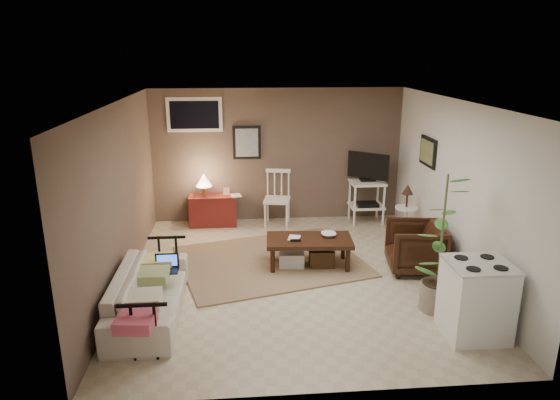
{
  "coord_description": "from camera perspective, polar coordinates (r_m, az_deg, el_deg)",
  "views": [
    {
      "loc": [
        -0.69,
        -6.34,
        3.03
      ],
      "look_at": [
        -0.14,
        0.35,
        1.01
      ],
      "focal_mm": 32.0,
      "sensor_mm": 36.0,
      "label": 1
    }
  ],
  "objects": [
    {
      "name": "art_right",
      "position": [
        8.09,
        16.55,
        5.31
      ],
      "size": [
        0.03,
        0.6,
        0.45
      ],
      "primitive_type": "cube",
      "color": "black"
    },
    {
      "name": "spindle_chair",
      "position": [
        8.9,
        -0.33,
        0.01
      ],
      "size": [
        0.52,
        0.52,
        0.99
      ],
      "color": "white",
      "rests_on": "floor"
    },
    {
      "name": "book_table",
      "position": [
        7.14,
        0.99,
        -3.55
      ],
      "size": [
        0.16,
        0.06,
        0.22
      ],
      "primitive_type": "imported",
      "rotation": [
        0.0,
        0.0,
        -0.26
      ],
      "color": "black",
      "rests_on": "coffee_table"
    },
    {
      "name": "book_console",
      "position": [
        8.79,
        -5.64,
        1.12
      ],
      "size": [
        0.18,
        0.06,
        0.24
      ],
      "primitive_type": "imported",
      "rotation": [
        0.0,
        0.0,
        0.2
      ],
      "color": "black",
      "rests_on": "red_console"
    },
    {
      "name": "floor",
      "position": [
        7.06,
        1.35,
        -8.65
      ],
      "size": [
        5.0,
        5.0,
        0.0
      ],
      "primitive_type": "plane",
      "color": "#C1B293",
      "rests_on": "ground"
    },
    {
      "name": "art_back",
      "position": [
        8.95,
        -3.81,
        6.57
      ],
      "size": [
        0.5,
        0.03,
        0.6
      ],
      "primitive_type": "cube",
      "color": "black"
    },
    {
      "name": "tv_stand",
      "position": [
        9.11,
        9.95,
        1.57
      ],
      "size": [
        0.64,
        0.52,
        1.29
      ],
      "color": "white",
      "rests_on": "floor"
    },
    {
      "name": "sofa_pillows",
      "position": [
        5.91,
        -14.82,
        -9.66
      ],
      "size": [
        0.36,
        1.8,
        0.13
      ],
      "primitive_type": null,
      "color": "beige",
      "rests_on": "sofa"
    },
    {
      "name": "rug",
      "position": [
        7.49,
        -1.09,
        -6.98
      ],
      "size": [
        3.03,
        2.67,
        0.02
      ],
      "primitive_type": "cube",
      "rotation": [
        0.0,
        0.0,
        0.26
      ],
      "color": "#9C825B",
      "rests_on": "floor"
    },
    {
      "name": "sofa",
      "position": [
        6.15,
        -14.85,
        -9.47
      ],
      "size": [
        0.55,
        1.9,
        0.74
      ],
      "primitive_type": "imported",
      "rotation": [
        0.0,
        0.0,
        1.57
      ],
      "color": "beige",
      "rests_on": "floor"
    },
    {
      "name": "armchair",
      "position": [
        7.34,
        15.21,
        -4.98
      ],
      "size": [
        0.79,
        0.83,
        0.77
      ],
      "primitive_type": "imported",
      "rotation": [
        0.0,
        0.0,
        -1.7
      ],
      "color": "black",
      "rests_on": "floor"
    },
    {
      "name": "window",
      "position": [
        8.91,
        -9.75,
        9.58
      ],
      "size": [
        0.96,
        0.03,
        0.6
      ],
      "primitive_type": "cube",
      "color": "white"
    },
    {
      "name": "stove",
      "position": [
        5.93,
        21.49,
        -10.5
      ],
      "size": [
        0.66,
        0.62,
        0.87
      ],
      "color": "white",
      "rests_on": "floor"
    },
    {
      "name": "red_console",
      "position": [
        9.0,
        -7.76,
        -0.84
      ],
      "size": [
        0.83,
        0.37,
        0.96
      ],
      "color": "maroon",
      "rests_on": "floor"
    },
    {
      "name": "side_table",
      "position": [
        8.36,
        14.26,
        -0.68
      ],
      "size": [
        0.36,
        0.36,
        0.96
      ],
      "color": "white",
      "rests_on": "floor"
    },
    {
      "name": "potted_plant",
      "position": [
        6.13,
        18.0,
        -4.26
      ],
      "size": [
        0.43,
        0.43,
        1.72
      ],
      "color": "gray",
      "rests_on": "floor"
    },
    {
      "name": "coffee_table",
      "position": [
        7.25,
        3.27,
        -5.74
      ],
      "size": [
        1.26,
        0.71,
        0.46
      ],
      "color": "black",
      "rests_on": "floor"
    },
    {
      "name": "sofa_end_rails",
      "position": [
        6.15,
        -13.8,
        -9.91
      ],
      "size": [
        0.51,
        1.9,
        0.64
      ],
      "primitive_type": null,
      "color": "black",
      "rests_on": "floor"
    },
    {
      "name": "laptop",
      "position": [
        6.36,
        -12.81,
        -7.3
      ],
      "size": [
        0.29,
        0.21,
        0.2
      ],
      "color": "black",
      "rests_on": "sofa"
    },
    {
      "name": "bowl",
      "position": [
        7.25,
        5.59,
        -3.36
      ],
      "size": [
        0.21,
        0.05,
        0.21
      ],
      "primitive_type": "imported",
      "rotation": [
        0.0,
        0.0,
        0.0
      ],
      "color": "black",
      "rests_on": "coffee_table"
    }
  ]
}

